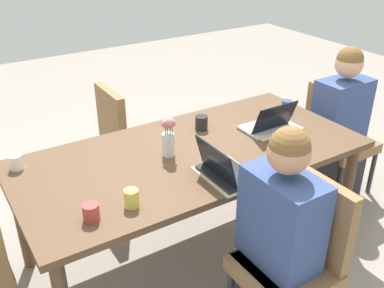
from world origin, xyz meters
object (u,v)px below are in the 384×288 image
Objects in this scene: dining_table at (192,162)px; chair_head_left_left_near at (335,130)px; coffee_mug_far_left at (91,212)px; coffee_mug_near_right at (201,123)px; laptop_head_left_left_near at (269,125)px; coffee_mug_centre_left at (131,198)px; person_head_left_left_near at (338,133)px; person_far_left_mid at (278,248)px; coffee_mug_centre_right at (287,106)px; flower_vase at (168,136)px; chair_far_left_mid at (297,253)px; chair_near_left_far at (127,137)px; laptop_far_left_mid at (224,170)px; coffee_mug_near_left at (16,162)px.

chair_head_left_left_near is at bearing -177.04° from dining_table.
coffee_mug_near_right is at bearing -150.74° from coffee_mug_far_left.
chair_head_left_left_near is 9.65× the size of coffee_mug_near_right.
coffee_mug_near_right is (0.36, -0.25, 0.00)m from laptop_head_left_left_near.
chair_head_left_left_near is 0.86m from laptop_head_left_left_near.
coffee_mug_centre_left is at bearing 30.19° from dining_table.
person_far_left_mid is (1.28, 0.75, 0.00)m from person_head_left_left_near.
chair_head_left_left_near reaches higher than dining_table.
coffee_mug_centre_right is (-1.45, -0.47, -0.01)m from coffee_mug_centre_left.
coffee_mug_far_left is at bearing 29.57° from flower_vase.
flower_vase is at bearing -73.21° from chair_far_left_mid.
person_head_left_left_near is 3.73× the size of laptop_head_left_left_near.
chair_near_left_far is at bearing -53.98° from laptop_head_left_left_near.
coffee_mug_centre_left is at bearing 11.46° from chair_head_left_left_near.
chair_head_left_left_near is 1.54m from chair_far_left_mid.
coffee_mug_centre_right is at bearing -151.74° from laptop_far_left_mid.
coffee_mug_far_left is (0.79, -0.43, 0.26)m from person_far_left_mid.
coffee_mug_near_left is at bearing -13.94° from laptop_head_left_left_near.
flower_vase is at bearing 6.40° from coffee_mug_centre_right.
person_far_left_mid reaches higher than coffee_mug_near_right.
coffee_mug_near_right reaches higher than dining_table.
person_far_left_mid is at bearing 46.19° from coffee_mug_centre_right.
coffee_mug_centre_left is at bearing 9.60° from person_head_left_left_near.
coffee_mug_near_left is (0.93, -0.69, -0.00)m from laptop_far_left_mid.
chair_near_left_far is 10.67× the size of coffee_mug_far_left.
flower_vase is (0.09, 0.81, 0.37)m from chair_near_left_far.
coffee_mug_centre_right is (-0.91, -0.49, -0.00)m from laptop_far_left_mid.
coffee_mug_centre_left is 0.21m from coffee_mug_far_left.
person_head_left_left_near is 12.76× the size of coffee_mug_centre_left.
chair_near_left_far is (0.05, -0.85, -0.17)m from dining_table.
dining_table is at bearing 2.96° from chair_head_left_left_near.
chair_head_left_left_near is at bearing 151.62° from chair_near_left_far.
person_far_left_mid is 0.77m from coffee_mug_centre_left.
coffee_mug_near_right reaches higher than coffee_mug_far_left.
chair_head_left_left_near is 1.48m from laptop_far_left_mid.
coffee_mug_near_right is 1.12× the size of coffee_mug_centre_right.
laptop_head_left_left_near is 3.79× the size of coffee_mug_far_left.
flower_vase is 0.73m from laptop_head_left_left_near.
laptop_head_left_left_near reaches higher than coffee_mug_centre_left.
person_head_left_left_near is 1.16m from coffee_mug_near_right.
coffee_mug_far_left is (0.21, -0.00, -0.00)m from coffee_mug_centre_left.
person_head_left_left_near is 4.74× the size of flower_vase.
flower_vase reaches higher than chair_near_left_far.
chair_far_left_mid is at bearing 104.56° from laptop_far_left_mid.
person_head_left_left_near is at bearing 171.05° from coffee_mug_near_left.
person_far_left_mid is (-0.04, 0.75, -0.15)m from dining_table.
person_far_left_mid reaches higher than dining_table.
laptop_head_left_left_near is at bearing 166.06° from coffee_mug_near_left.
chair_far_left_mid reaches higher than coffee_mug_centre_right.
coffee_mug_centre_left is (1.87, 0.32, 0.26)m from person_head_left_left_near.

